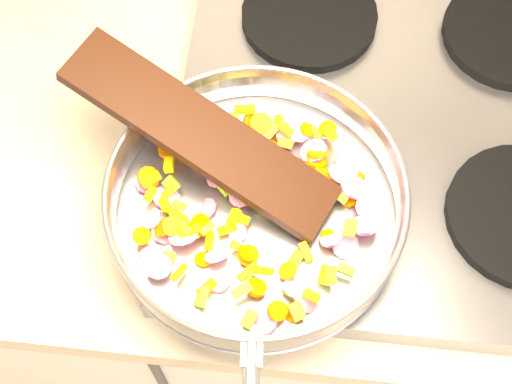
# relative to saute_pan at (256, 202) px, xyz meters

# --- Properties ---
(cooktop) EXTENTS (0.60, 0.60, 0.04)m
(cooktop) POSITION_rel_saute_pan_xyz_m (0.18, 0.18, -0.07)
(cooktop) COLOR #939399
(cooktop) RESTS_ON counter_top
(grate_fl) EXTENTS (0.19, 0.19, 0.02)m
(grate_fl) POSITION_rel_saute_pan_xyz_m (0.04, 0.04, -0.04)
(grate_fl) COLOR black
(grate_fl) RESTS_ON cooktop
(grate_bl) EXTENTS (0.19, 0.19, 0.02)m
(grate_bl) POSITION_rel_saute_pan_xyz_m (0.04, 0.32, -0.04)
(grate_bl) COLOR black
(grate_bl) RESTS_ON cooktop
(grate_br) EXTENTS (0.19, 0.19, 0.02)m
(grate_br) POSITION_rel_saute_pan_xyz_m (0.32, 0.32, -0.04)
(grate_br) COLOR black
(grate_br) RESTS_ON cooktop
(saute_pan) EXTENTS (0.39, 0.56, 0.06)m
(saute_pan) POSITION_rel_saute_pan_xyz_m (0.00, 0.00, 0.00)
(saute_pan) COLOR #9E9EA5
(saute_pan) RESTS_ON grate_fl
(vegetable_heap) EXTENTS (0.30, 0.28, 0.05)m
(vegetable_heap) POSITION_rel_saute_pan_xyz_m (-0.00, 0.01, -0.02)
(vegetable_heap) COLOR yellow
(vegetable_heap) RESTS_ON saute_pan
(wooden_spatula) EXTENTS (0.34, 0.21, 0.10)m
(wooden_spatula) POSITION_rel_saute_pan_xyz_m (-0.07, 0.06, 0.03)
(wooden_spatula) COLOR black
(wooden_spatula) RESTS_ON saute_pan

